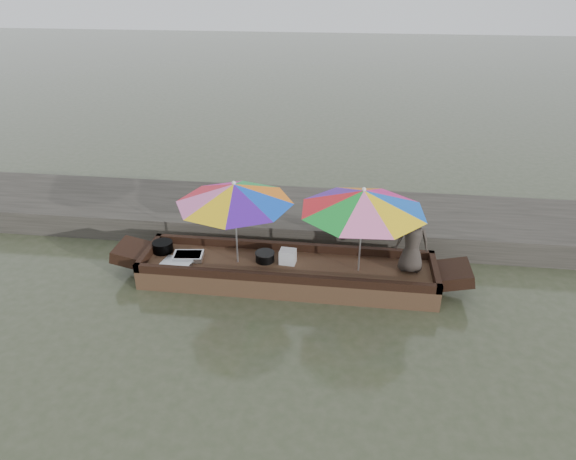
# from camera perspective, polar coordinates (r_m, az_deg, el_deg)

# --- Properties ---
(water) EXTENTS (80.00, 80.00, 0.00)m
(water) POSITION_cam_1_polar(r_m,az_deg,el_deg) (9.30, -0.08, -5.77)
(water) COLOR #373E27
(water) RESTS_ON ground
(dock) EXTENTS (22.00, 2.20, 0.50)m
(dock) POSITION_cam_1_polar(r_m,az_deg,el_deg) (11.09, 1.40, 1.46)
(dock) COLOR #2D2B26
(dock) RESTS_ON ground
(boat_hull) EXTENTS (5.20, 1.20, 0.35)m
(boat_hull) POSITION_cam_1_polar(r_m,az_deg,el_deg) (9.21, -0.08, -4.86)
(boat_hull) COLOR #3C2618
(boat_hull) RESTS_ON water
(cooking_pot) EXTENTS (0.37, 0.37, 0.20)m
(cooking_pot) POSITION_cam_1_polar(r_m,az_deg,el_deg) (9.77, -13.74, -1.82)
(cooking_pot) COLOR black
(cooking_pot) RESTS_ON boat_hull
(tray_crayfish) EXTENTS (0.57, 0.43, 0.09)m
(tray_crayfish) POSITION_cam_1_polar(r_m,az_deg,el_deg) (9.47, -11.03, -2.89)
(tray_crayfish) COLOR silver
(tray_crayfish) RESTS_ON boat_hull
(tray_scallop) EXTENTS (0.58, 0.45, 0.06)m
(tray_scallop) POSITION_cam_1_polar(r_m,az_deg,el_deg) (9.33, -12.23, -3.62)
(tray_scallop) COLOR silver
(tray_scallop) RESTS_ON boat_hull
(charcoal_grill) EXTENTS (0.33, 0.33, 0.16)m
(charcoal_grill) POSITION_cam_1_polar(r_m,az_deg,el_deg) (9.21, -2.59, -3.02)
(charcoal_grill) COLOR black
(charcoal_grill) RESTS_ON boat_hull
(supply_bag) EXTENTS (0.30, 0.24, 0.26)m
(supply_bag) POSITION_cam_1_polar(r_m,az_deg,el_deg) (9.12, -0.02, -2.96)
(supply_bag) COLOR silver
(supply_bag) RESTS_ON boat_hull
(vendor) EXTENTS (0.57, 0.38, 1.13)m
(vendor) POSITION_cam_1_polar(r_m,az_deg,el_deg) (8.95, 13.68, -1.22)
(vendor) COLOR #332C27
(vendor) RESTS_ON boat_hull
(umbrella_bow) EXTENTS (2.17, 2.17, 1.55)m
(umbrella_bow) POSITION_cam_1_polar(r_m,az_deg,el_deg) (8.89, -5.82, 0.77)
(umbrella_bow) COLOR orange
(umbrella_bow) RESTS_ON boat_hull
(umbrella_stern) EXTENTS (2.72, 2.72, 1.55)m
(umbrella_stern) POSITION_cam_1_polar(r_m,az_deg,el_deg) (8.68, 8.12, -0.05)
(umbrella_stern) COLOR blue
(umbrella_stern) RESTS_ON boat_hull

